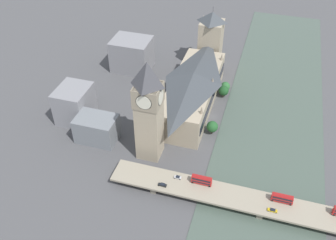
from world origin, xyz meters
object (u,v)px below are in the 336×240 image
(car_northbound_mid, at_px, (178,177))
(parliament_hall, at_px, (193,90))
(victoria_tower, at_px, (211,40))
(car_northbound_tail, at_px, (272,210))
(double_decker_bus_lead, at_px, (202,180))
(clock_tower, at_px, (149,109))
(double_decker_bus_rear, at_px, (282,198))
(road_bridge, at_px, (262,204))
(car_southbound_lead, at_px, (162,185))

(car_northbound_mid, bearing_deg, parliament_hall, -82.40)
(victoria_tower, relative_size, car_northbound_mid, 13.02)
(car_northbound_tail, bearing_deg, parliament_hall, -52.71)
(victoria_tower, height_order, double_decker_bus_lead, victoria_tower)
(victoria_tower, distance_m, car_northbound_tail, 147.99)
(parliament_hall, bearing_deg, car_northbound_mid, 97.60)
(car_northbound_mid, bearing_deg, car_northbound_tail, 171.87)
(victoria_tower, relative_size, car_northbound_tail, 10.40)
(parliament_hall, distance_m, double_decker_bus_lead, 75.59)
(clock_tower, height_order, double_decker_bus_rear, clock_tower)
(parliament_hall, height_order, road_bridge, parliament_hall)
(clock_tower, xyz_separation_m, victoria_tower, (-12.50, -107.95, -10.97))
(double_decker_bus_lead, relative_size, car_northbound_tail, 2.29)
(clock_tower, relative_size, victoria_tower, 1.27)
(double_decker_bus_lead, bearing_deg, car_northbound_mid, 0.06)
(double_decker_bus_lead, xyz_separation_m, car_northbound_tail, (-37.64, 7.25, -2.09))
(car_northbound_mid, bearing_deg, road_bridge, 175.61)
(victoria_tower, bearing_deg, car_southbound_lead, 91.44)
(victoria_tower, distance_m, double_decker_bus_rear, 142.94)
(parliament_hall, xyz_separation_m, car_northbound_tail, (-60.28, 79.17, -7.52))
(clock_tower, xyz_separation_m, car_southbound_lead, (-15.86, 26.26, -27.89))
(clock_tower, bearing_deg, parliament_hall, -103.31)
(clock_tower, height_order, car_northbound_tail, clock_tower)
(double_decker_bus_rear, distance_m, car_northbound_mid, 54.60)
(parliament_hall, bearing_deg, road_bridge, 126.03)
(victoria_tower, distance_m, car_southbound_lead, 135.31)
(double_decker_bus_lead, relative_size, double_decker_bus_rear, 1.02)
(parliament_hall, relative_size, car_northbound_tail, 17.79)
(road_bridge, bearing_deg, clock_tower, -18.34)
(parliament_hall, bearing_deg, car_southbound_lead, 92.39)
(road_bridge, xyz_separation_m, car_northbound_mid, (45.25, -3.47, 1.66))
(double_decker_bus_rear, height_order, car_northbound_tail, double_decker_bus_rear)
(parliament_hall, height_order, clock_tower, clock_tower)
(clock_tower, distance_m, victoria_tower, 109.22)
(double_decker_bus_rear, height_order, car_northbound_mid, double_decker_bus_rear)
(car_northbound_mid, bearing_deg, car_southbound_lead, 49.61)
(car_northbound_tail, bearing_deg, car_southbound_lead, 0.15)
(parliament_hall, xyz_separation_m, road_bridge, (-54.85, 75.40, -9.13))
(road_bridge, relative_size, car_northbound_mid, 42.07)
(victoria_tower, bearing_deg, double_decker_bus_rear, 116.86)
(clock_tower, relative_size, car_northbound_mid, 16.48)
(parliament_hall, distance_m, road_bridge, 93.68)
(double_decker_bus_lead, distance_m, double_decker_bus_rear, 41.52)
(double_decker_bus_lead, bearing_deg, victoria_tower, -79.85)
(victoria_tower, distance_m, car_northbound_mid, 128.30)
(road_bridge, distance_m, car_northbound_mid, 45.41)
(car_northbound_mid, bearing_deg, clock_tower, -40.42)
(car_northbound_tail, bearing_deg, clock_tower, -19.72)
(car_northbound_tail, distance_m, car_southbound_lead, 56.97)
(clock_tower, distance_m, car_northbound_mid, 40.30)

